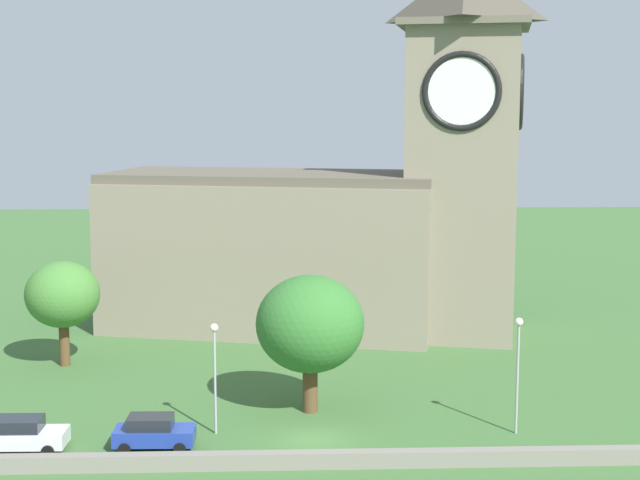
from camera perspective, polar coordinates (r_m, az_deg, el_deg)
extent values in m
plane|color=#3D6633|center=(65.00, -0.87, -7.51)|extent=(200.00, 200.00, 0.00)
cube|color=gray|center=(74.75, -2.89, -0.88)|extent=(27.62, 17.27, 11.69)
cube|color=#5C5547|center=(74.04, -2.93, 3.86)|extent=(27.41, 16.36, 0.70)
cube|color=gray|center=(71.96, 8.63, 3.32)|extent=(9.72, 9.72, 23.22)
cube|color=#675F4F|center=(71.98, 8.84, 12.77)|extent=(11.27, 11.27, 0.50)
cylinder|color=white|center=(67.64, 8.61, 8.93)|extent=(5.06, 1.30, 5.17)
torus|color=black|center=(67.64, 8.61, 8.93)|extent=(5.59, 1.74, 5.64)
cylinder|color=white|center=(71.68, 12.07, 8.79)|extent=(1.30, 5.06, 5.17)
torus|color=black|center=(71.68, 12.07, 8.79)|extent=(1.74, 5.59, 5.64)
cube|color=gray|center=(46.98, -0.32, -13.21)|extent=(57.79, 0.70, 0.81)
cube|color=silver|center=(51.25, -17.69, -11.38)|extent=(4.61, 1.89, 0.81)
cube|color=#1E232B|center=(51.08, -17.98, -10.60)|extent=(2.59, 1.65, 0.64)
cylinder|color=black|center=(51.81, -15.70, -11.55)|extent=(0.65, 0.34, 0.65)
cylinder|color=black|center=(50.15, -16.22, -12.24)|extent=(0.65, 0.34, 0.65)
cube|color=#233D9E|center=(49.99, -10.02, -11.62)|extent=(4.15, 1.86, 0.80)
cube|color=#1E232B|center=(49.79, -10.28, -10.83)|extent=(2.34, 1.61, 0.63)
cylinder|color=black|center=(50.75, -8.26, -11.75)|extent=(0.64, 0.33, 0.64)
cylinder|color=black|center=(49.11, -8.52, -12.44)|extent=(0.64, 0.33, 0.64)
cylinder|color=black|center=(51.18, -11.42, -11.66)|extent=(0.64, 0.33, 0.64)
cylinder|color=black|center=(49.55, -11.80, -12.34)|extent=(0.64, 0.33, 0.64)
cylinder|color=#9EA0A5|center=(51.09, -6.40, -8.63)|extent=(0.14, 0.14, 5.63)
sphere|color=#F4EFCC|center=(50.30, -6.45, -5.32)|extent=(0.44, 0.44, 0.44)
cylinder|color=#9EA0A5|center=(51.87, 11.90, -8.32)|extent=(0.14, 0.14, 5.94)
sphere|color=#F4EFCC|center=(51.07, 12.00, -4.89)|extent=(0.44, 0.44, 0.44)
cylinder|color=brown|center=(66.45, -15.27, -6.09)|extent=(0.70, 0.70, 3.06)
ellipsoid|color=#427A33|center=(65.72, -15.38, -3.20)|extent=(4.99, 4.99, 4.49)
cylinder|color=brown|center=(54.72, -0.60, -8.96)|extent=(0.87, 0.87, 2.87)
ellipsoid|color=#33702D|center=(53.73, -0.61, -5.11)|extent=(6.22, 6.22, 5.59)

